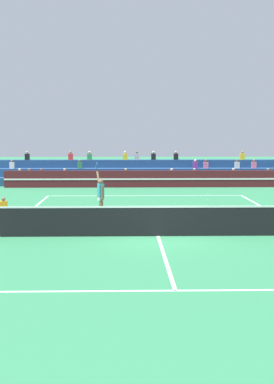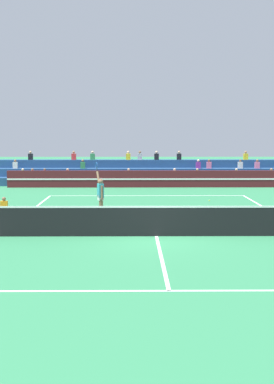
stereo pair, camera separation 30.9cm
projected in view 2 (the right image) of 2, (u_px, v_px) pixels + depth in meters
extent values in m
plane|color=#2D7A4C|center=(156.00, 236.00, 18.56)|extent=(120.00, 120.00, 0.00)
cube|color=white|center=(147.00, 196.00, 30.39)|extent=(11.00, 0.10, 0.01)
cube|color=white|center=(169.00, 291.00, 12.18)|extent=(8.25, 0.10, 0.01)
cube|color=white|center=(150.00, 209.00, 24.95)|extent=(8.25, 0.10, 0.01)
cube|color=white|center=(156.00, 236.00, 18.56)|extent=(0.10, 12.85, 0.01)
cube|color=black|center=(156.00, 222.00, 18.51)|extent=(11.90, 0.02, 1.00)
cube|color=white|center=(156.00, 207.00, 18.45)|extent=(11.90, 0.04, 0.06)
cube|color=#51191E|center=(145.00, 179.00, 34.93)|extent=(18.00, 0.24, 1.10)
cube|color=white|center=(145.00, 179.00, 34.80)|extent=(18.00, 0.02, 0.10)
cube|color=navy|center=(145.00, 181.00, 36.22)|extent=(20.50, 0.95, 0.55)
cube|color=#338C4C|center=(23.00, 174.00, 35.93)|extent=(0.32, 0.22, 0.44)
sphere|color=beige|center=(23.00, 170.00, 35.89)|extent=(0.18, 0.18, 0.18)
cube|color=red|center=(68.00, 174.00, 35.95)|extent=(0.32, 0.22, 0.44)
sphere|color=tan|center=(68.00, 170.00, 35.92)|extent=(0.18, 0.18, 0.18)
cube|color=#338C4C|center=(236.00, 174.00, 36.05)|extent=(0.32, 0.22, 0.44)
sphere|color=beige|center=(237.00, 170.00, 36.02)|extent=(0.18, 0.18, 0.18)
cube|color=#B2B2B7|center=(175.00, 174.00, 36.02)|extent=(0.32, 0.22, 0.44)
sphere|color=beige|center=(175.00, 170.00, 35.98)|extent=(0.18, 0.18, 0.18)
cube|color=pink|center=(33.00, 174.00, 35.93)|extent=(0.32, 0.22, 0.44)
sphere|color=brown|center=(32.00, 170.00, 35.90)|extent=(0.18, 0.18, 0.18)
cube|color=#338C4C|center=(197.00, 174.00, 36.03)|extent=(0.32, 0.22, 0.44)
sphere|color=tan|center=(197.00, 170.00, 35.99)|extent=(0.18, 0.18, 0.18)
cube|color=teal|center=(129.00, 174.00, 35.99)|extent=(0.32, 0.22, 0.44)
sphere|color=tan|center=(129.00, 170.00, 35.95)|extent=(0.18, 0.18, 0.18)
cube|color=#338C4C|center=(271.00, 174.00, 36.07)|extent=(0.32, 0.22, 0.44)
sphere|color=#9E7051|center=(271.00, 169.00, 36.04)|extent=(0.18, 0.18, 0.18)
cube|color=purple|center=(45.00, 174.00, 35.94)|extent=(0.32, 0.22, 0.44)
sphere|color=brown|center=(45.00, 170.00, 35.90)|extent=(0.18, 0.18, 0.18)
cube|color=navy|center=(144.00, 176.00, 37.14)|extent=(20.50, 0.95, 1.10)
cube|color=purple|center=(198.00, 165.00, 36.91)|extent=(0.32, 0.22, 0.44)
sphere|color=beige|center=(198.00, 161.00, 36.88)|extent=(0.18, 0.18, 0.18)
cube|color=silver|center=(15.00, 165.00, 36.80)|extent=(0.32, 0.22, 0.44)
sphere|color=brown|center=(15.00, 161.00, 36.77)|extent=(0.18, 0.18, 0.18)
cube|color=#338C4C|center=(83.00, 165.00, 36.84)|extent=(0.32, 0.22, 0.44)
sphere|color=brown|center=(83.00, 161.00, 36.81)|extent=(0.18, 0.18, 0.18)
cube|color=silver|center=(240.00, 165.00, 36.94)|extent=(0.32, 0.22, 0.44)
sphere|color=brown|center=(240.00, 161.00, 36.90)|extent=(0.18, 0.18, 0.18)
cube|color=pink|center=(257.00, 165.00, 36.95)|extent=(0.32, 0.22, 0.44)
sphere|color=brown|center=(257.00, 161.00, 36.91)|extent=(0.18, 0.18, 0.18)
cube|color=pink|center=(209.00, 165.00, 36.92)|extent=(0.32, 0.22, 0.44)
sphere|color=brown|center=(209.00, 161.00, 36.88)|extent=(0.18, 0.18, 0.18)
cube|color=navy|center=(144.00, 171.00, 38.05)|extent=(20.50, 0.95, 1.65)
cube|color=#338C4C|center=(93.00, 157.00, 37.73)|extent=(0.32, 0.22, 0.44)
sphere|color=beige|center=(93.00, 152.00, 37.70)|extent=(0.18, 0.18, 0.18)
cube|color=yellow|center=(128.00, 157.00, 37.75)|extent=(0.32, 0.22, 0.44)
sphere|color=beige|center=(128.00, 152.00, 37.72)|extent=(0.18, 0.18, 0.18)
cube|color=black|center=(31.00, 157.00, 37.69)|extent=(0.32, 0.22, 0.44)
sphere|color=tan|center=(30.00, 152.00, 37.66)|extent=(0.18, 0.18, 0.18)
cube|color=yellow|center=(246.00, 157.00, 37.83)|extent=(0.32, 0.22, 0.44)
sphere|color=#9E7051|center=(246.00, 152.00, 37.79)|extent=(0.18, 0.18, 0.18)
cube|color=red|center=(74.00, 157.00, 37.72)|extent=(0.32, 0.22, 0.44)
sphere|color=#9E7051|center=(74.00, 152.00, 37.68)|extent=(0.18, 0.18, 0.18)
cube|color=black|center=(157.00, 157.00, 37.77)|extent=(0.32, 0.22, 0.44)
sphere|color=beige|center=(157.00, 152.00, 37.74)|extent=(0.18, 0.18, 0.18)
cube|color=#B2B2B7|center=(140.00, 157.00, 37.76)|extent=(0.32, 0.22, 0.44)
sphere|color=brown|center=(140.00, 152.00, 37.73)|extent=(0.18, 0.18, 0.18)
cube|color=black|center=(179.00, 157.00, 37.79)|extent=(0.32, 0.22, 0.44)
sphere|color=tan|center=(179.00, 152.00, 37.75)|extent=(0.18, 0.18, 0.18)
cube|color=black|center=(4.00, 215.00, 22.91)|extent=(0.28, 0.36, 0.12)
cube|color=black|center=(4.00, 212.00, 22.89)|extent=(0.28, 0.24, 0.18)
cube|color=orange|center=(4.00, 206.00, 22.86)|extent=(0.30, 0.18, 0.40)
sphere|color=brown|center=(4.00, 199.00, 22.83)|extent=(0.17, 0.17, 0.17)
cylinder|color=brown|center=(101.00, 210.00, 21.71)|extent=(0.14, 0.14, 0.90)
cylinder|color=brown|center=(101.00, 209.00, 21.94)|extent=(0.14, 0.14, 0.90)
cube|color=white|center=(101.00, 198.00, 21.75)|extent=(0.29, 0.36, 0.20)
cube|color=teal|center=(101.00, 190.00, 21.72)|extent=(0.30, 0.40, 0.56)
sphere|color=brown|center=(100.00, 182.00, 21.68)|extent=(0.22, 0.22, 0.22)
cube|color=white|center=(100.00, 220.00, 21.74)|extent=(0.28, 0.19, 0.09)
cube|color=white|center=(101.00, 219.00, 21.97)|extent=(0.28, 0.19, 0.09)
cylinder|color=brown|center=(102.00, 193.00, 21.50)|extent=(0.09, 0.09, 0.56)
cylinder|color=brown|center=(98.00, 178.00, 22.03)|extent=(0.20, 0.40, 0.56)
cylinder|color=black|center=(97.00, 170.00, 22.19)|extent=(0.07, 0.15, 0.20)
torus|color=#1E4C99|center=(96.00, 166.00, 22.26)|extent=(0.15, 0.41, 0.42)
sphere|color=#C6DB33|center=(209.00, 201.00, 27.98)|extent=(0.07, 0.07, 0.07)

